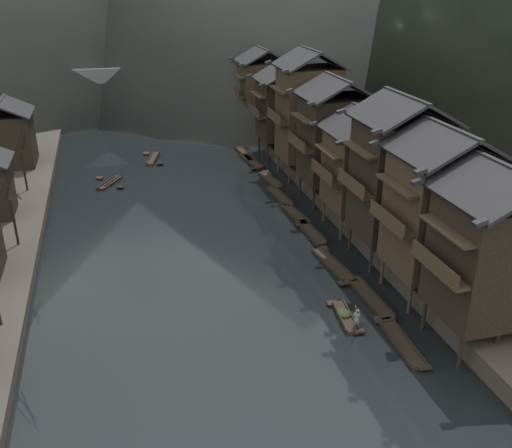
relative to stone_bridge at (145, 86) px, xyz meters
name	(u,v)px	position (x,y,z in m)	size (l,w,h in m)	color
water	(224,315)	(0.00, -72.00, -5.11)	(300.00, 300.00, 0.00)	black
right_bank	(393,140)	(35.00, -32.00, -4.21)	(40.00, 200.00, 1.80)	#2D2823
stilt_houses	(342,130)	(17.28, -52.91, 3.87)	(9.00, 67.60, 16.46)	black
moored_sampans	(271,184)	(11.81, -44.44, -4.91)	(3.01, 75.43, 0.47)	black
midriver_boats	(134,169)	(-4.56, -33.91, -4.91)	(9.34, 14.60, 0.45)	black
stone_bridge	(145,86)	(0.00, 0.00, 0.00)	(40.00, 6.00, 9.00)	#4C4C4F
hero_sampan	(345,317)	(8.99, -74.91, -4.91)	(1.50, 4.83, 0.43)	black
cargo_heap	(344,310)	(8.97, -74.69, -4.36)	(1.05, 1.37, 0.63)	black
boatman	(357,316)	(9.19, -76.56, -3.82)	(0.63, 0.41, 1.72)	#5E5E60
bamboo_pole	(362,288)	(9.39, -76.56, -1.43)	(0.06, 0.06, 3.84)	#8C7A51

